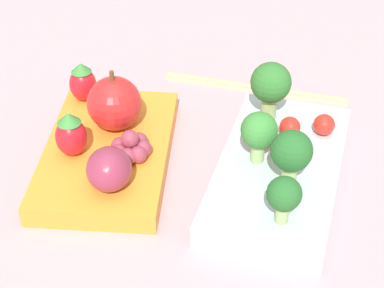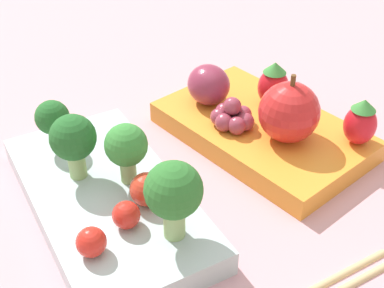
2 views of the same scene
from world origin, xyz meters
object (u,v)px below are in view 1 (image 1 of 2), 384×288
(cherry_tomato_2, at_px, (263,130))
(apple, at_px, (114,103))
(plum, at_px, (109,169))
(bento_box_fruit, at_px, (109,151))
(strawberry_0, at_px, (71,134))
(cherry_tomato_0, at_px, (324,125))
(broccoli_floret_0, at_px, (271,85))
(chopsticks_pair, at_px, (255,87))
(strawberry_1, at_px, (83,82))
(broccoli_floret_1, at_px, (284,195))
(broccoli_floret_2, at_px, (259,135))
(cherry_tomato_1, at_px, (290,127))
(bento_box_savoury, at_px, (279,171))
(grape_cluster, at_px, (131,148))
(broccoli_floret_3, at_px, (291,153))

(cherry_tomato_2, height_order, apple, apple)
(apple, bearing_deg, plum, 12.16)
(bento_box_fruit, bearing_deg, apple, 178.98)
(plum, bearing_deg, apple, -167.84)
(strawberry_0, bearing_deg, cherry_tomato_0, 106.98)
(apple, bearing_deg, broccoli_floret_0, 105.08)
(bento_box_fruit, distance_m, chopsticks_pair, 0.20)
(strawberry_1, xyz_separation_m, chopsticks_pair, (-0.08, 0.17, -0.04))
(broccoli_floret_1, relative_size, plum, 1.03)
(broccoli_floret_2, relative_size, cherry_tomato_0, 2.44)
(bento_box_fruit, height_order, strawberry_1, strawberry_1)
(broccoli_floret_0, xyz_separation_m, strawberry_0, (0.09, -0.18, -0.02))
(cherry_tomato_1, bearing_deg, broccoli_floret_0, -140.53)
(bento_box_fruit, bearing_deg, plum, 18.07)
(bento_box_savoury, height_order, chopsticks_pair, bento_box_savoury)
(broccoli_floret_1, distance_m, plum, 0.15)
(chopsticks_pair, bearing_deg, broccoli_floret_0, 13.69)
(bento_box_fruit, relative_size, apple, 3.20)
(cherry_tomato_2, height_order, grape_cluster, grape_cluster)
(bento_box_savoury, xyz_separation_m, apple, (-0.03, -0.17, 0.04))
(bento_box_savoury, distance_m, grape_cluster, 0.14)
(cherry_tomato_1, relative_size, strawberry_0, 0.45)
(cherry_tomato_0, distance_m, strawberry_0, 0.24)
(bento_box_fruit, bearing_deg, grape_cluster, 59.60)
(broccoli_floret_2, distance_m, cherry_tomato_1, 0.06)
(chopsticks_pair, bearing_deg, broccoli_floret_3, 13.97)
(broccoli_floret_0, bearing_deg, cherry_tomato_2, -3.48)
(cherry_tomato_0, bearing_deg, strawberry_0, -73.02)
(broccoli_floret_2, distance_m, cherry_tomato_0, 0.09)
(plum, height_order, chopsticks_pair, plum)
(broccoli_floret_0, height_order, strawberry_0, broccoli_floret_0)
(broccoli_floret_0, xyz_separation_m, plum, (0.13, -0.13, -0.02))
(bento_box_savoury, height_order, grape_cluster, grape_cluster)
(cherry_tomato_0, xyz_separation_m, strawberry_0, (0.07, -0.23, 0.01))
(chopsticks_pair, bearing_deg, grape_cluster, -31.11)
(broccoli_floret_2, distance_m, broccoli_floret_3, 0.04)
(chopsticks_pair, bearing_deg, cherry_tomato_2, 8.26)
(broccoli_floret_3, height_order, cherry_tomato_2, broccoli_floret_3)
(cherry_tomato_0, height_order, cherry_tomato_2, cherry_tomato_2)
(strawberry_1, height_order, grape_cluster, strawberry_1)
(grape_cluster, xyz_separation_m, chopsticks_pair, (-0.17, 0.10, -0.03))
(bento_box_savoury, relative_size, bento_box_fruit, 1.11)
(plum, distance_m, chopsticks_pair, 0.24)
(grape_cluster, bearing_deg, bento_box_savoury, 95.50)
(chopsticks_pair, bearing_deg, bento_box_savoury, 13.36)
(broccoli_floret_1, bearing_deg, strawberry_0, -106.34)
(bento_box_fruit, bearing_deg, chopsticks_pair, 139.85)
(bento_box_fruit, height_order, plum, plum)
(broccoli_floret_3, bearing_deg, plum, -79.47)
(broccoli_floret_3, bearing_deg, broccoli_floret_1, -3.51)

